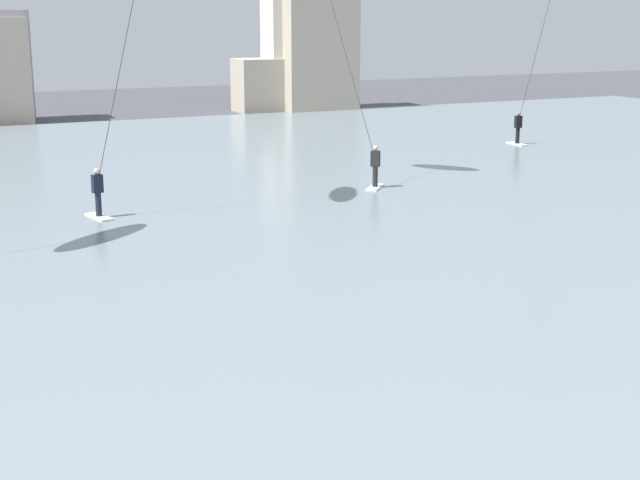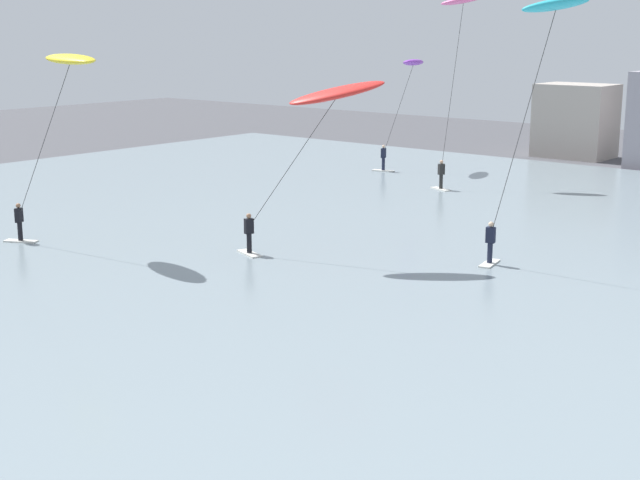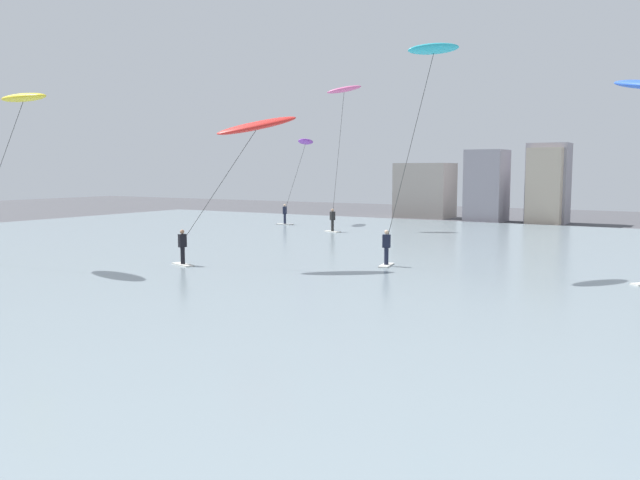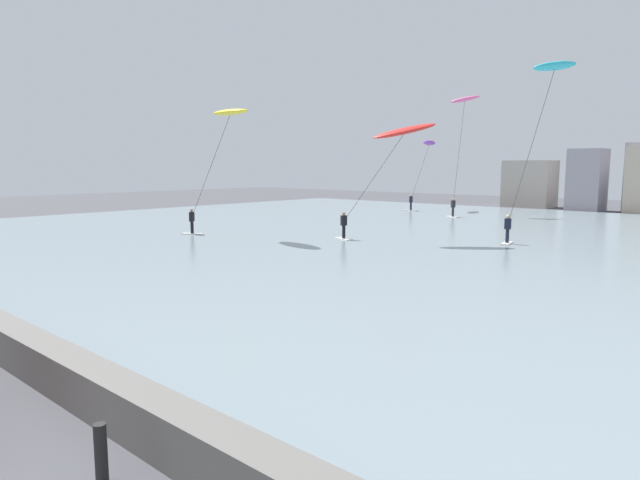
% 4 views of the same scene
% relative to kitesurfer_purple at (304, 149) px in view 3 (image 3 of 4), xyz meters
% --- Properties ---
extents(water_bay, '(84.00, 52.00, 0.10)m').
position_rel_kitesurfer_purple_xyz_m(water_bay, '(20.08, -17.47, -6.08)').
color(water_bay, gray).
rests_on(water_bay, ground).
extents(far_shore_buildings, '(36.33, 6.38, 7.94)m').
position_rel_kitesurfer_purple_xyz_m(far_shore_buildings, '(23.21, 10.89, -2.83)').
color(far_shore_buildings, '#A89E93').
rests_on(far_shore_buildings, ground).
extents(kitesurfer_purple, '(2.23, 4.16, 7.00)m').
position_rel_kitesurfer_purple_xyz_m(kitesurfer_purple, '(0.00, 0.00, 0.00)').
color(kitesurfer_purple, silver).
rests_on(kitesurfer_purple, water_bay).
extents(kitesurfer_cyan, '(3.51, 2.97, 9.99)m').
position_rel_kitesurfer_purple_xyz_m(kitesurfer_cyan, '(18.14, -18.30, 2.47)').
color(kitesurfer_cyan, silver).
rests_on(kitesurfer_cyan, water_bay).
extents(kitesurfer_red, '(5.43, 3.94, 7.03)m').
position_rel_kitesurfer_purple_xyz_m(kitesurfer_red, '(10.91, -21.38, -0.08)').
color(kitesurfer_red, silver).
rests_on(kitesurfer_red, water_bay).
extents(kitesurfer_pink, '(3.03, 4.75, 10.72)m').
position_rel_kitesurfer_purple_xyz_m(kitesurfer_pink, '(5.09, -2.59, 2.92)').
color(kitesurfer_pink, silver).
rests_on(kitesurfer_pink, water_bay).
extents(kitesurfer_yellow, '(5.88, 2.29, 7.85)m').
position_rel_kitesurfer_purple_xyz_m(kitesurfer_yellow, '(2.21, -26.93, 1.08)').
color(kitesurfer_yellow, silver).
rests_on(kitesurfer_yellow, water_bay).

